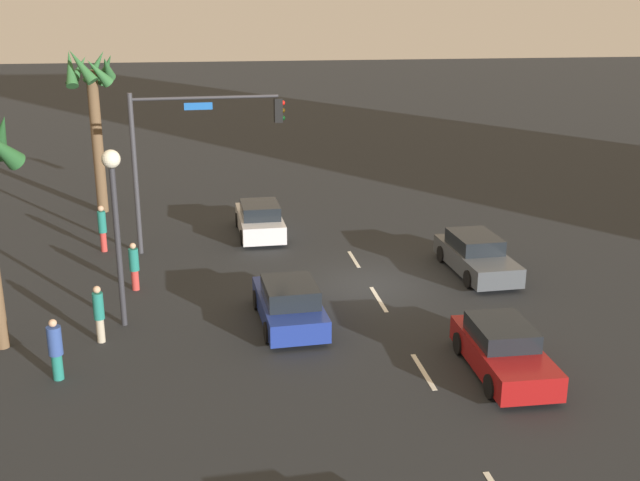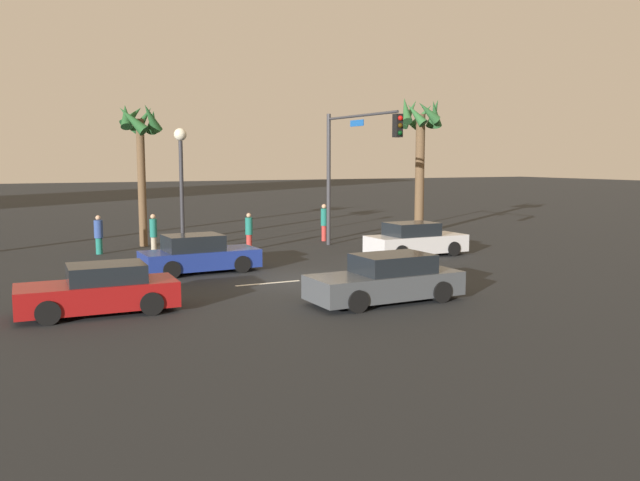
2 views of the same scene
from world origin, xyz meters
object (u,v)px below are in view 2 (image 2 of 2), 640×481
at_px(car_5, 387,280).
at_px(traffic_signal, 351,155).
at_px(pedestrian_0, 324,221).
at_px(streetlamp, 181,165).
at_px(pedestrian_1, 99,234).
at_px(palm_tree_1, 140,136).
at_px(pedestrian_2, 153,233).
at_px(palm_tree_0, 421,134).
at_px(car_3, 415,240).
at_px(car_4, 198,255).
at_px(car_1, 100,291).
at_px(pedestrian_3, 249,230).

distance_m(car_5, traffic_signal, 12.04).
bearing_deg(pedestrian_0, car_5, -108.63).
relative_size(car_5, pedestrian_0, 2.43).
distance_m(car_5, streetlamp, 13.40).
bearing_deg(pedestrian_1, pedestrian_0, 0.09).
relative_size(pedestrian_0, palm_tree_1, 0.28).
xyz_separation_m(streetlamp, pedestrian_2, (-1.19, 0.57, -3.01)).
xyz_separation_m(car_5, palm_tree_0, (11.17, 14.86, 5.00)).
xyz_separation_m(car_3, pedestrian_2, (-10.27, 5.59, 0.28)).
distance_m(streetlamp, pedestrian_1, 4.82).
relative_size(car_3, pedestrian_0, 2.31).
height_order(car_4, pedestrian_1, pedestrian_1).
bearing_deg(car_4, car_1, -127.98).
distance_m(car_1, palm_tree_0, 23.47).
bearing_deg(traffic_signal, car_4, -159.13).
height_order(pedestrian_1, pedestrian_3, pedestrian_1).
bearing_deg(traffic_signal, pedestrian_0, 84.47).
relative_size(pedestrian_2, pedestrian_3, 1.03).
xyz_separation_m(pedestrian_1, pedestrian_2, (2.25, -0.87, 0.04)).
height_order(pedestrian_1, palm_tree_1, palm_tree_1).
height_order(pedestrian_3, palm_tree_0, palm_tree_0).
height_order(car_5, pedestrian_3, pedestrian_3).
xyz_separation_m(car_4, pedestrian_2, (-0.51, 5.73, 0.30)).
xyz_separation_m(pedestrian_1, palm_tree_1, (2.31, 1.95, 4.44)).
bearing_deg(pedestrian_1, pedestrian_3, -13.57).
xyz_separation_m(traffic_signal, palm_tree_0, (6.76, 4.30, 1.25)).
bearing_deg(car_1, palm_tree_0, 33.82).
distance_m(car_4, pedestrian_0, 10.72).
bearing_deg(palm_tree_1, palm_tree_0, -4.38).
bearing_deg(streetlamp, car_1, -114.84).
relative_size(pedestrian_0, pedestrian_2, 1.08).
xyz_separation_m(streetlamp, pedestrian_3, (3.09, -0.13, -3.05)).
bearing_deg(palm_tree_1, streetlamp, -71.59).
height_order(pedestrian_0, pedestrian_3, pedestrian_0).
distance_m(car_3, car_4, 9.76).
bearing_deg(car_3, pedestrian_1, 152.71).
xyz_separation_m(car_3, palm_tree_1, (-10.21, 8.41, 4.68)).
bearing_deg(pedestrian_3, car_4, -126.83).
bearing_deg(palm_tree_0, streetlamp, -171.08).
distance_m(pedestrian_0, pedestrian_2, 8.99).
bearing_deg(car_5, pedestrian_1, 114.57).
height_order(streetlamp, pedestrian_2, streetlamp).
bearing_deg(car_1, traffic_signal, 34.56).
bearing_deg(streetlamp, car_3, -28.92).
distance_m(traffic_signal, pedestrian_1, 11.93).
relative_size(car_1, pedestrian_1, 2.43).
bearing_deg(pedestrian_0, palm_tree_1, 167.71).
xyz_separation_m(pedestrian_3, palm_tree_1, (-4.22, 3.53, 4.44)).
height_order(car_3, pedestrian_3, pedestrian_3).
distance_m(car_5, pedestrian_1, 15.48).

